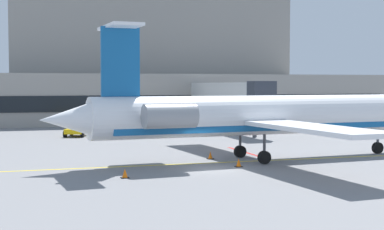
{
  "coord_description": "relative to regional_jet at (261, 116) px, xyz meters",
  "views": [
    {
      "loc": [
        -11.77,
        -34.73,
        5.47
      ],
      "look_at": [
        1.67,
        9.23,
        3.0
      ],
      "focal_mm": 53.78,
      "sensor_mm": 36.0,
      "label": 1
    }
  ],
  "objects": [
    {
      "name": "ground",
      "position": [
        -5.04,
        -3.18,
        -3.26
      ],
      "size": [
        120.0,
        120.0,
        0.11
      ],
      "color": "slate"
    },
    {
      "name": "jet_bridge_west",
      "position": [
        6.61,
        24.59,
        1.2
      ],
      "size": [
        2.4,
        22.92,
        5.78
      ],
      "color": "silver",
      "rests_on": "ground"
    },
    {
      "name": "regional_jet",
      "position": [
        0.0,
        0.0,
        0.0
      ],
      "size": [
        31.76,
        26.28,
        9.28
      ],
      "color": "white",
      "rests_on": "ground"
    },
    {
      "name": "safety_cone_alpha",
      "position": [
        -3.31,
        1.65,
        -2.97
      ],
      "size": [
        0.47,
        0.47,
        0.55
      ],
      "color": "orange",
      "rests_on": "ground"
    },
    {
      "name": "safety_cone_bravo",
      "position": [
        -2.81,
        -2.7,
        -2.97
      ],
      "size": [
        0.47,
        0.47,
        0.55
      ],
      "color": "orange",
      "rests_on": "ground"
    },
    {
      "name": "terminal_building",
      "position": [
        1.1,
        46.09,
        4.69
      ],
      "size": [
        75.17,
        16.89,
        20.56
      ],
      "color": "gray",
      "rests_on": "ground"
    },
    {
      "name": "pushback_tractor",
      "position": [
        -10.68,
        23.32,
        -2.23
      ],
      "size": [
        3.05,
        3.79,
        2.18
      ],
      "color": "#E5B20C",
      "rests_on": "ground"
    },
    {
      "name": "fuel_tank",
      "position": [
        1.59,
        28.94,
        -1.92
      ],
      "size": [
        7.13,
        2.29,
        2.28
      ],
      "color": "white",
      "rests_on": "ground"
    },
    {
      "name": "safety_cone_charlie",
      "position": [
        -10.84,
        -5.0,
        -2.97
      ],
      "size": [
        0.47,
        0.47,
        0.55
      ],
      "color": "orange",
      "rests_on": "ground"
    }
  ]
}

